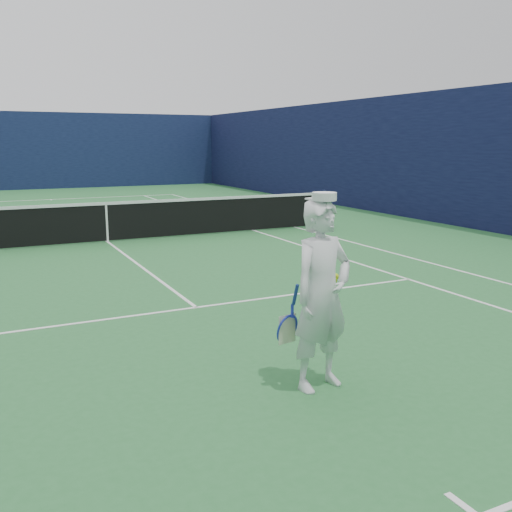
{
  "coord_description": "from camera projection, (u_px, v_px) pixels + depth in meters",
  "views": [
    {
      "loc": [
        -2.83,
        -14.27,
        2.48
      ],
      "look_at": [
        0.17,
        -8.13,
        1.1
      ],
      "focal_mm": 40.0,
      "sensor_mm": 36.0,
      "label": 1
    }
  ],
  "objects": [
    {
      "name": "tennis_player",
      "position": [
        322.0,
        295.0,
        5.68
      ],
      "size": [
        0.86,
        0.59,
        2.0
      ],
      "rotation": [
        0.0,
        0.0,
        0.19
      ],
      "color": "white",
      "rests_on": "ground"
    },
    {
      "name": "tennis_net",
      "position": [
        107.0,
        220.0,
        14.17
      ],
      "size": [
        12.88,
        0.09,
        1.07
      ],
      "color": "#141E4C",
      "rests_on": "ground"
    },
    {
      "name": "court_markings",
      "position": [
        108.0,
        242.0,
        14.28
      ],
      "size": [
        11.03,
        23.83,
        0.01
      ],
      "color": "white",
      "rests_on": "ground"
    },
    {
      "name": "ground",
      "position": [
        108.0,
        242.0,
        14.28
      ],
      "size": [
        80.0,
        80.0,
        0.0
      ],
      "primitive_type": "plane",
      "color": "#276833",
      "rests_on": "ground"
    },
    {
      "name": "windscreen_fence",
      "position": [
        104.0,
        161.0,
        13.89
      ],
      "size": [
        20.12,
        36.12,
        4.0
      ],
      "color": "#10193C",
      "rests_on": "ground"
    }
  ]
}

